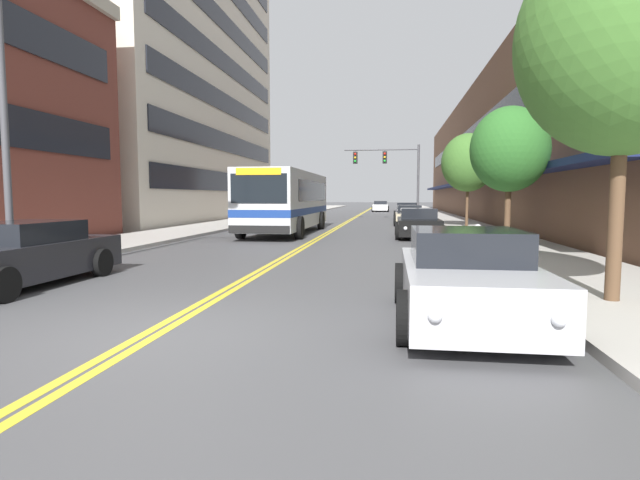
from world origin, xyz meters
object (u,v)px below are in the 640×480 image
at_px(car_charcoal_parked_left_near, 20,256).
at_px(street_lamp_left_near, 12,38).
at_px(car_silver_parked_right_foreground, 467,279).
at_px(car_dark_grey_parked_right_far, 407,212).
at_px(car_white_moving_lead, 381,206).
at_px(car_black_parked_right_end, 418,224).
at_px(fire_hydrant, 477,237).
at_px(car_red_parked_left_mid, 295,212).
at_px(traffic_signal_mast, 391,167).
at_px(street_tree_right_mid, 510,150).
at_px(street_tree_right_far, 468,163).
at_px(street_tree_right_near, 625,40).
at_px(car_beige_parked_right_mid, 409,216).
at_px(city_bus, 288,199).

relative_size(car_charcoal_parked_left_near, street_lamp_left_near, 0.55).
xyz_separation_m(car_silver_parked_right_foreground, car_dark_grey_parked_right_far, (0.14, 33.68, -0.01)).
xyz_separation_m(car_white_moving_lead, street_lamp_left_near, (-6.86, -52.31, 4.64)).
bearing_deg(car_black_parked_right_end, fire_hydrant, -76.01).
bearing_deg(car_charcoal_parked_left_near, car_red_parked_left_mid, 89.85).
relative_size(car_charcoal_parked_left_near, car_white_moving_lead, 1.01).
bearing_deg(traffic_signal_mast, car_red_parked_left_mid, -174.77).
relative_size(car_black_parked_right_end, street_tree_right_mid, 0.95).
xyz_separation_m(car_charcoal_parked_left_near, traffic_signal_mast, (7.53, 30.04, 3.51)).
height_order(car_dark_grey_parked_right_far, fire_hydrant, car_dark_grey_parked_right_far).
height_order(car_red_parked_left_mid, car_white_moving_lead, car_red_parked_left_mid).
distance_m(car_dark_grey_parked_right_far, street_tree_right_far, 12.80).
distance_m(traffic_signal_mast, street_tree_right_mid, 21.39).
bearing_deg(car_white_moving_lead, street_tree_right_near, -84.74).
relative_size(car_silver_parked_right_foreground, car_beige_parked_right_mid, 0.97).
xyz_separation_m(car_silver_parked_right_foreground, car_white_moving_lead, (-2.43, 54.92, -0.02)).
distance_m(car_dark_grey_parked_right_far, car_black_parked_right_end, 18.28).
bearing_deg(car_black_parked_right_end, car_dark_grey_parked_right_far, 89.88).
distance_m(traffic_signal_mast, street_lamp_left_near, 30.32).
height_order(car_dark_grey_parked_right_far, street_lamp_left_near, street_lamp_left_near).
distance_m(car_red_parked_left_mid, car_dark_grey_parked_right_far, 9.10).
xyz_separation_m(city_bus, car_red_parked_left_mid, (-2.24, 13.61, -1.08)).
bearing_deg(car_beige_parked_right_mid, street_tree_right_mid, -78.67).
bearing_deg(car_charcoal_parked_left_near, car_beige_parked_right_mid, 69.67).
relative_size(car_beige_parked_right_mid, street_tree_right_mid, 0.90).
height_order(city_bus, fire_hydrant, city_bus).
height_order(traffic_signal_mast, street_tree_right_mid, traffic_signal_mast).
relative_size(car_red_parked_left_mid, car_dark_grey_parked_right_far, 1.04).
relative_size(traffic_signal_mast, street_lamp_left_near, 0.65).
bearing_deg(car_white_moving_lead, car_charcoal_parked_left_near, -96.69).
bearing_deg(car_charcoal_parked_left_near, street_tree_right_mid, 37.97).
height_order(car_black_parked_right_end, street_lamp_left_near, street_lamp_left_near).
relative_size(city_bus, car_silver_parked_right_foreground, 2.62).
distance_m(car_red_parked_left_mid, street_tree_right_far, 15.38).
height_order(car_red_parked_left_mid, street_tree_right_far, street_tree_right_far).
height_order(car_charcoal_parked_left_near, street_tree_right_near, street_tree_right_near).
relative_size(car_white_moving_lead, traffic_signal_mast, 0.84).
distance_m(car_red_parked_left_mid, traffic_signal_mast, 8.27).
bearing_deg(car_silver_parked_right_foreground, street_tree_right_near, 26.27).
distance_m(car_red_parked_left_mid, street_tree_right_mid, 23.52).
bearing_deg(street_lamp_left_near, street_tree_right_far, 56.87).
distance_m(car_silver_parked_right_foreground, car_dark_grey_parked_right_far, 33.68).
bearing_deg(street_lamp_left_near, car_black_parked_right_end, 53.71).
relative_size(street_tree_right_mid, street_tree_right_far, 0.92).
distance_m(street_tree_right_near, street_tree_right_mid, 9.60).
height_order(city_bus, street_tree_right_mid, street_tree_right_mid).
relative_size(city_bus, car_charcoal_parked_left_near, 2.24).
xyz_separation_m(car_silver_parked_right_foreground, street_tree_right_far, (3.13, 21.63, 3.10)).
xyz_separation_m(car_beige_parked_right_mid, fire_hydrant, (1.62, -16.07, -0.04)).
xyz_separation_m(traffic_signal_mast, fire_hydrant, (2.79, -22.63, -3.59)).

